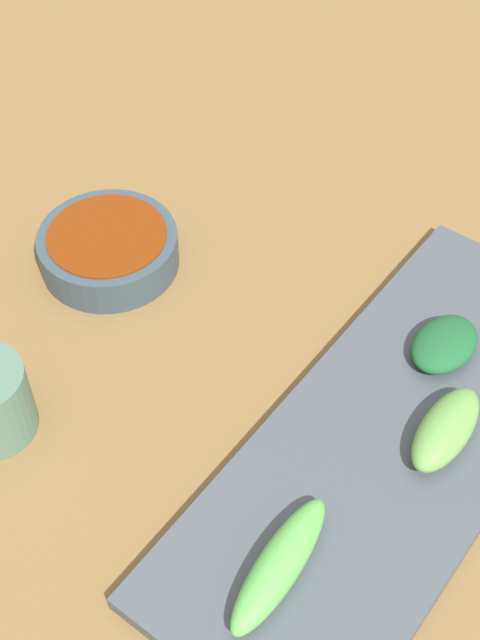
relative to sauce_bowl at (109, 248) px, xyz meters
name	(u,v)px	position (x,y,z in m)	size (l,w,h in m)	color
tabletop	(253,387)	(0.16, -0.02, -0.03)	(2.10, 2.10, 0.02)	brown
sauce_bowl	(109,248)	(0.00, 0.00, 0.00)	(0.11, 0.11, 0.03)	#364752
serving_plate	(395,441)	(0.27, -0.01, -0.01)	(0.15, 0.40, 0.01)	#444C54
broccoli_stalk_0	(280,564)	(0.26, -0.14, 0.01)	(0.03, 0.10, 0.02)	#5CB44E
broccoli_leafy_1	(444,344)	(0.26, 0.07, 0.00)	(0.04, 0.06, 0.02)	#1C592D
broccoli_stalk_2	(446,429)	(0.29, 0.00, 0.01)	(0.03, 0.08, 0.02)	#65A34A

